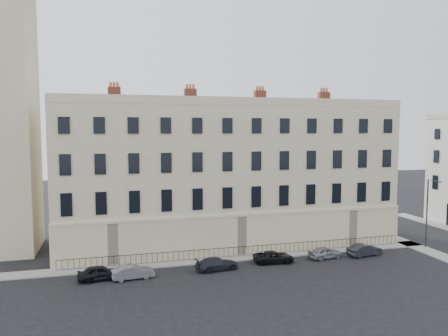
{
  "coord_description": "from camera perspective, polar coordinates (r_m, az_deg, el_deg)",
  "views": [
    {
      "loc": [
        -18.95,
        -35.06,
        12.67
      ],
      "look_at": [
        -6.75,
        10.0,
        8.49
      ],
      "focal_mm": 35.0,
      "sensor_mm": 36.0,
      "label": 1
    }
  ],
  "objects": [
    {
      "name": "car_d",
      "position": [
        42.55,
        6.54,
        -11.47
      ],
      "size": [
        4.07,
        2.17,
        1.09
      ],
      "primitive_type": "imported",
      "rotation": [
        0.0,
        0.0,
        1.48
      ],
      "color": "black",
      "rests_on": "ground"
    },
    {
      "name": "car_b",
      "position": [
        38.79,
        -11.82,
        -13.15
      ],
      "size": [
        3.67,
        1.63,
        1.17
      ],
      "primitive_type": "imported",
      "rotation": [
        0.0,
        0.0,
        1.68
      ],
      "color": "slate",
      "rests_on": "ground"
    },
    {
      "name": "ground",
      "position": [
        41.82,
        12.93,
        -12.65
      ],
      "size": [
        160.0,
        160.0,
        0.0
      ],
      "primitive_type": "plane",
      "color": "black",
      "rests_on": "ground"
    },
    {
      "name": "car_f",
      "position": [
        46.6,
        17.88,
        -10.14
      ],
      "size": [
        3.83,
        1.87,
        1.21
      ],
      "primitive_type": "imported",
      "rotation": [
        0.0,
        0.0,
        1.74
      ],
      "color": "#1F242A",
      "rests_on": "ground"
    },
    {
      "name": "railings",
      "position": [
        44.18,
        2.55,
        -10.81
      ],
      "size": [
        35.0,
        0.04,
        0.96
      ],
      "color": "black",
      "rests_on": "ground"
    },
    {
      "name": "terrace",
      "position": [
        49.06,
        0.28,
        -0.94
      ],
      "size": [
        36.22,
        12.22,
        17.0
      ],
      "color": "beige",
      "rests_on": "ground"
    },
    {
      "name": "car_a",
      "position": [
        39.12,
        -15.92,
        -13.02
      ],
      "size": [
        3.83,
        1.98,
        1.25
      ],
      "primitive_type": "imported",
      "rotation": [
        0.0,
        0.0,
        1.71
      ],
      "color": "black",
      "rests_on": "ground"
    },
    {
      "name": "pavement_terrace",
      "position": [
        42.94,
        -2.5,
        -11.97
      ],
      "size": [
        48.0,
        2.0,
        0.12
      ],
      "primitive_type": "cube",
      "color": "gray",
      "rests_on": "ground"
    },
    {
      "name": "car_e",
      "position": [
        44.7,
        13.07,
        -10.71
      ],
      "size": [
        3.57,
        1.78,
        1.17
      ],
      "primitive_type": "imported",
      "rotation": [
        0.0,
        0.0,
        1.69
      ],
      "color": "gray",
      "rests_on": "ground"
    },
    {
      "name": "pavement_east_return",
      "position": [
        55.08,
        21.07,
        -8.47
      ],
      "size": [
        2.0,
        24.0,
        0.12
      ],
      "primitive_type": "cube",
      "color": "gray",
      "rests_on": "ground"
    },
    {
      "name": "streetlamp",
      "position": [
        51.17,
        25.08,
        -5.03
      ],
      "size": [
        0.62,
        1.54,
        7.37
      ],
      "rotation": [
        0.0,
        0.0,
        -0.31
      ],
      "color": "#2C2C31",
      "rests_on": "ground"
    },
    {
      "name": "car_c",
      "position": [
        40.22,
        -0.93,
        -12.39
      ],
      "size": [
        4.1,
        2.09,
        1.14
      ],
      "primitive_type": "imported",
      "rotation": [
        0.0,
        0.0,
        1.7
      ],
      "color": "#1F212A",
      "rests_on": "ground"
    }
  ]
}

